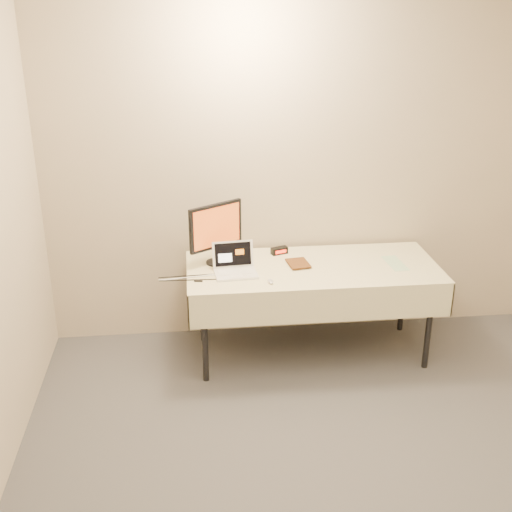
{
  "coord_description": "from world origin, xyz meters",
  "views": [
    {
      "loc": [
        -0.89,
        -2.24,
        2.6
      ],
      "look_at": [
        -0.43,
        1.99,
        0.86
      ],
      "focal_mm": 45.0,
      "sensor_mm": 36.0,
      "label": 1
    }
  ],
  "objects": [
    {
      "name": "book",
      "position": [
        -0.18,
        2.07,
        0.84
      ],
      "size": [
        0.15,
        0.04,
        0.2
      ],
      "primitive_type": "imported",
      "rotation": [
        0.0,
        0.0,
        0.13
      ],
      "color": "#92501A",
      "rests_on": "table"
    },
    {
      "name": "usb_dongle",
      "position": [
        -0.85,
        1.86,
        0.74
      ],
      "size": [
        0.06,
        0.03,
        0.01
      ],
      "primitive_type": "cube",
      "rotation": [
        0.0,
        0.0,
        -0.17
      ],
      "color": "black",
      "rests_on": "table"
    },
    {
      "name": "back_wall",
      "position": [
        0.0,
        2.5,
        1.35
      ],
      "size": [
        4.0,
        0.1,
        2.7
      ],
      "primitive_type": "cube",
      "color": "#C4B49E",
      "rests_on": "ground"
    },
    {
      "name": "paper_form",
      "position": [
        0.62,
        2.03,
        0.74
      ],
      "size": [
        0.14,
        0.3,
        0.0
      ],
      "primitive_type": "cube",
      "rotation": [
        0.0,
        0.0,
        0.07
      ],
      "color": "#B5DFB1",
      "rests_on": "table"
    },
    {
      "name": "laptop",
      "position": [
        -0.58,
        2.0,
        0.79
      ],
      "size": [
        0.32,
        0.29,
        0.21
      ],
      "rotation": [
        0.0,
        0.0,
        0.09
      ],
      "color": "white",
      "rests_on": "table"
    },
    {
      "name": "clicker",
      "position": [
        -0.35,
        1.79,
        0.75
      ],
      "size": [
        0.05,
        0.08,
        0.02
      ],
      "primitive_type": "ellipsoid",
      "rotation": [
        0.0,
        0.0,
        0.12
      ],
      "color": "#BDBDBF",
      "rests_on": "table"
    },
    {
      "name": "alarm_clock",
      "position": [
        -0.21,
        2.31,
        0.76
      ],
      "size": [
        0.14,
        0.09,
        0.05
      ],
      "rotation": [
        0.0,
        0.0,
        0.35
      ],
      "color": "black",
      "rests_on": "table"
    },
    {
      "name": "table",
      "position": [
        0.0,
        2.05,
        0.68
      ],
      "size": [
        1.86,
        0.81,
        0.74
      ],
      "color": "black",
      "rests_on": "ground"
    },
    {
      "name": "monitor",
      "position": [
        -0.71,
        2.18,
        1.01
      ],
      "size": [
        0.39,
        0.27,
        0.46
      ],
      "rotation": [
        0.0,
        0.0,
        0.57
      ],
      "color": "black",
      "rests_on": "table"
    }
  ]
}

